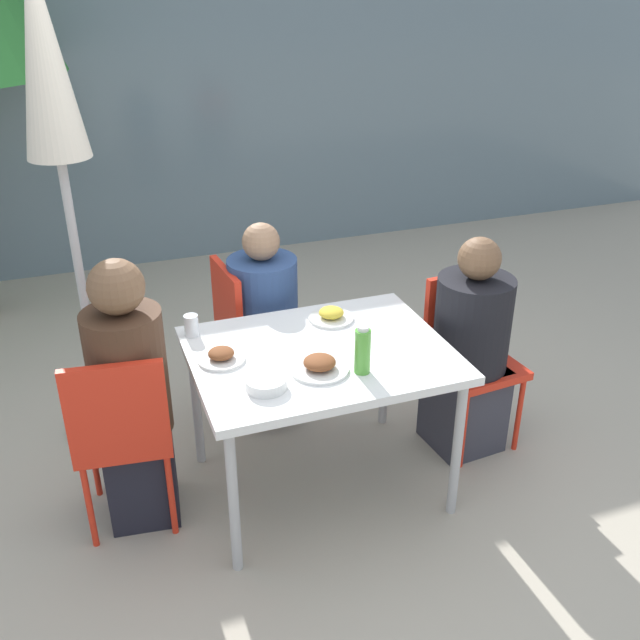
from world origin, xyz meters
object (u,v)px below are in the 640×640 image
at_px(chair_far, 247,328).
at_px(drinking_cup, 191,326).
at_px(bottle, 363,350).
at_px(chair_right, 468,346).
at_px(salad_bowl, 266,383).
at_px(person_right, 469,354).
at_px(chair_left, 122,428).
at_px(person_left, 132,402).
at_px(closed_umbrella, 51,98).
at_px(person_far, 264,330).

xyz_separation_m(chair_far, drinking_cup, (-0.35, -0.40, 0.27)).
bearing_deg(bottle, chair_right, 27.19).
bearing_deg(salad_bowl, chair_far, 80.51).
bearing_deg(salad_bowl, person_right, 14.50).
relative_size(chair_left, drinking_cup, 8.74).
distance_m(chair_right, chair_far, 1.16).
bearing_deg(salad_bowl, person_left, 148.21).
bearing_deg(salad_bowl, chair_left, 156.95).
height_order(closed_umbrella, bottle, closed_umbrella).
height_order(chair_right, salad_bowl, chair_right).
distance_m(chair_far, closed_umbrella, 1.46).
distance_m(person_left, bottle, 1.00).
bearing_deg(chair_left, chair_far, 51.25).
bearing_deg(person_left, bottle, -12.85).
relative_size(drinking_cup, salad_bowl, 0.60).
bearing_deg(person_left, person_far, 45.24).
height_order(chair_left, drinking_cup, chair_left).
distance_m(chair_far, salad_bowl, 0.99).
relative_size(bottle, drinking_cup, 2.09).
height_order(chair_left, person_right, person_right).
bearing_deg(person_left, chair_left, -122.06).
height_order(person_right, drinking_cup, person_right).
bearing_deg(salad_bowl, drinking_cup, 109.49).
distance_m(closed_umbrella, salad_bowl, 1.57).
relative_size(chair_far, person_far, 0.80).
relative_size(chair_right, closed_umbrella, 0.37).
height_order(person_left, person_far, person_left).
bearing_deg(chair_left, chair_right, 11.22).
distance_m(chair_left, bottle, 1.06).
bearing_deg(chair_far, chair_right, 54.82).
bearing_deg(person_right, person_left, -5.99).
bearing_deg(chair_far, person_left, -51.57).
xyz_separation_m(chair_left, chair_right, (1.73, 0.13, 0.00)).
xyz_separation_m(chair_right, closed_umbrella, (-1.80, 0.68, 1.22)).
relative_size(chair_right, drinking_cup, 8.74).
xyz_separation_m(chair_far, salad_bowl, (-0.16, -0.95, 0.24)).
bearing_deg(drinking_cup, person_right, -11.09).
xyz_separation_m(person_right, salad_bowl, (-1.12, -0.29, 0.24)).
distance_m(chair_right, salad_bowl, 1.25).
height_order(chair_far, closed_umbrella, closed_umbrella).
distance_m(chair_right, bottle, 0.91).
height_order(person_left, closed_umbrella, closed_umbrella).
height_order(chair_left, person_far, person_far).
relative_size(person_right, drinking_cup, 11.25).
bearing_deg(bottle, person_left, 160.32).
bearing_deg(chair_left, drinking_cup, 46.35).
xyz_separation_m(person_left, salad_bowl, (0.51, -0.31, 0.17)).
distance_m(person_right, drinking_cup, 1.37).
height_order(chair_left, bottle, bottle).
bearing_deg(person_far, salad_bowl, -20.28).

